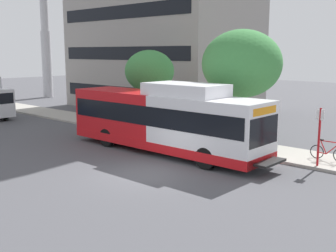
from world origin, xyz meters
TOP-DOWN VIEW (x-y plane):
  - ground_plane at (0.00, 8.00)m, footprint 120.00×120.00m
  - sidewalk_curb at (7.00, 6.00)m, footprint 3.00×56.00m
  - transit_bus at (3.52, 2.06)m, footprint 2.58×12.25m
  - bus_stop_sign_pole at (5.84, -5.09)m, footprint 0.10×0.36m
  - bicycle_parked at (7.04, -5.11)m, footprint 0.52×1.76m
  - street_tree_near_stop at (7.65, 0.14)m, footprint 4.36×4.36m
  - street_tree_mid_block at (7.63, 7.20)m, footprint 3.26×3.26m
  - lattice_comm_tower at (14.32, 30.33)m, footprint 1.10×1.10m

SIDE VIEW (x-z plane):
  - ground_plane at x=0.00m, z-range 0.00..0.00m
  - sidewalk_curb at x=7.00m, z-range 0.00..0.14m
  - bicycle_parked at x=7.04m, z-range 0.05..1.07m
  - bus_stop_sign_pole at x=5.84m, z-range 0.35..2.95m
  - transit_bus at x=3.52m, z-range -0.12..3.53m
  - street_tree_mid_block at x=7.63m, z-range 1.32..6.47m
  - street_tree_near_stop at x=7.65m, z-range 1.40..7.64m
  - lattice_comm_tower at x=14.32m, z-range -5.33..27.14m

